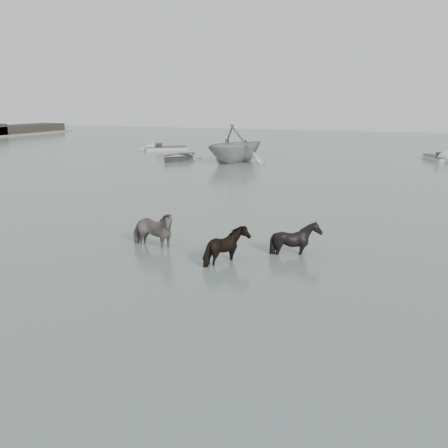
{
  "coord_description": "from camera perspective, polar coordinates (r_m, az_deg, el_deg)",
  "views": [
    {
      "loc": [
        5.82,
        -14.1,
        4.78
      ],
      "look_at": [
        0.21,
        0.09,
        1.0
      ],
      "focal_mm": 40.0,
      "sensor_mm": 36.0,
      "label": 1
    }
  ],
  "objects": [
    {
      "name": "pony_pinto",
      "position": [
        16.74,
        -8.24,
        -0.08
      ],
      "size": [
        1.91,
        1.02,
        1.55
      ],
      "primitive_type": "imported",
      "rotation": [
        0.0,
        0.0,
        1.47
      ],
      "color": "black",
      "rests_on": "ground"
    },
    {
      "name": "skiff_outer",
      "position": [
        50.15,
        -6.67,
        8.78
      ],
      "size": [
        5.47,
        4.64,
        0.75
      ],
      "primitive_type": null,
      "rotation": [
        0.0,
        0.0,
        3.78
      ],
      "color": "#AEAFAA",
      "rests_on": "ground"
    },
    {
      "name": "pony_black",
      "position": [
        16.02,
        8.25,
        -0.9
      ],
      "size": [
        1.64,
        1.55,
        1.45
      ],
      "primitive_type": "imported",
      "rotation": [
        0.0,
        0.0,
        1.21
      ],
      "color": "black",
      "rests_on": "ground"
    },
    {
      "name": "ground",
      "position": [
        15.98,
        -0.82,
        -3.49
      ],
      "size": [
        140.0,
        140.0,
        0.0
      ],
      "primitive_type": "plane",
      "color": "#51615A",
      "rests_on": "ground"
    },
    {
      "name": "rowboat_lead",
      "position": [
        41.84,
        -5.42,
        7.91
      ],
      "size": [
        3.13,
        4.37,
        0.9
      ],
      "primitive_type": "imported",
      "rotation": [
        0.0,
        0.0,
        0.0
      ],
      "color": "#A2A39E",
      "rests_on": "ground"
    },
    {
      "name": "pony_dark",
      "position": [
        14.96,
        0.39,
        -2.07
      ],
      "size": [
        1.16,
        1.34,
        1.33
      ],
      "primitive_type": "imported",
      "rotation": [
        0.0,
        0.0,
        1.59
      ],
      "color": "black",
      "rests_on": "ground"
    },
    {
      "name": "skiff_mid",
      "position": [
        44.95,
        23.54,
        7.14
      ],
      "size": [
        3.26,
        5.39,
        0.75
      ],
      "primitive_type": null,
      "rotation": [
        0.0,
        0.0,
        -1.22
      ],
      "color": "#A6A9A6",
      "rests_on": "ground"
    },
    {
      "name": "rowboat_trail",
      "position": [
        40.11,
        1.36,
        9.31
      ],
      "size": [
        7.08,
        7.51,
        3.14
      ],
      "primitive_type": "imported",
      "rotation": [
        0.0,
        0.0,
        2.73
      ],
      "color": "#9C9E9C",
      "rests_on": "ground"
    }
  ]
}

